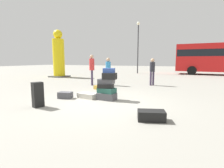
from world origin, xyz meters
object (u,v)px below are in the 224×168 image
(suitcase_tower, at_px, (107,87))
(suitcase_tan_left_side, at_px, (100,87))
(suitcase_black_white_trunk, at_px, (151,116))
(suitcase_black_foreground_far, at_px, (38,95))
(suitcase_cream_upright_blue, at_px, (88,95))
(person_passerby_in_red, at_px, (92,67))
(person_bearded_onlooker, at_px, (108,69))
(yellow_dummy_statue, at_px, (59,56))
(suitcase_charcoal_behind_tower, at_px, (65,95))
(person_tourist_with_camera, at_px, (152,69))
(lamp_post, at_px, (138,40))

(suitcase_tower, bearing_deg, suitcase_tan_left_side, 123.49)
(suitcase_black_white_trunk, height_order, suitcase_black_foreground_far, suitcase_black_foreground_far)
(suitcase_tan_left_side, bearing_deg, suitcase_cream_upright_blue, -55.44)
(person_passerby_in_red, bearing_deg, suitcase_cream_upright_blue, -4.70)
(suitcase_tan_left_side, relative_size, person_bearded_onlooker, 0.33)
(suitcase_cream_upright_blue, relative_size, yellow_dummy_statue, 0.18)
(suitcase_cream_upright_blue, xyz_separation_m, person_passerby_in_red, (-1.61, 3.20, 0.98))
(suitcase_tower, height_order, person_passerby_in_red, person_passerby_in_red)
(suitcase_cream_upright_blue, relative_size, suitcase_charcoal_behind_tower, 1.45)
(suitcase_charcoal_behind_tower, distance_m, suitcase_black_foreground_far, 1.40)
(person_tourist_with_camera, xyz_separation_m, person_passerby_in_red, (-3.33, -1.33, 0.13))
(suitcase_tan_left_side, height_order, person_bearded_onlooker, person_bearded_onlooker)
(suitcase_black_white_trunk, bearing_deg, person_tourist_with_camera, 82.49)
(suitcase_black_white_trunk, relative_size, suitcase_charcoal_behind_tower, 1.27)
(yellow_dummy_statue, height_order, lamp_post, lamp_post)
(person_bearded_onlooker, distance_m, yellow_dummy_statue, 6.96)
(person_tourist_with_camera, xyz_separation_m, lamp_post, (-3.24, 9.08, 2.82))
(suitcase_cream_upright_blue, distance_m, person_passerby_in_red, 3.72)
(suitcase_black_white_trunk, xyz_separation_m, suitcase_cream_upright_blue, (-2.78, 1.61, -0.02))
(suitcase_tan_left_side, relative_size, person_passerby_in_red, 0.30)
(suitcase_charcoal_behind_tower, distance_m, lamp_post, 14.49)
(suitcase_black_white_trunk, xyz_separation_m, person_bearded_onlooker, (-3.49, 5.18, 0.85))
(person_bearded_onlooker, distance_m, person_passerby_in_red, 0.98)
(suitcase_charcoal_behind_tower, bearing_deg, suitcase_black_foreground_far, -101.86)
(person_tourist_with_camera, bearing_deg, suitcase_cream_upright_blue, 11.06)
(suitcase_black_foreground_far, relative_size, person_passerby_in_red, 0.44)
(person_bearded_onlooker, xyz_separation_m, person_passerby_in_red, (-0.90, -0.36, 0.11))
(suitcase_black_foreground_far, bearing_deg, person_tourist_with_camera, 89.20)
(suitcase_tan_left_side, relative_size, suitcase_cream_upright_blue, 0.71)
(suitcase_charcoal_behind_tower, bearing_deg, yellow_dummy_statue, 118.79)
(suitcase_cream_upright_blue, height_order, yellow_dummy_statue, yellow_dummy_statue)
(suitcase_tan_left_side, bearing_deg, suitcase_charcoal_behind_tower, -75.98)
(suitcase_cream_upright_blue, distance_m, yellow_dummy_statue, 9.73)
(suitcase_tan_left_side, relative_size, yellow_dummy_statue, 0.13)
(suitcase_black_white_trunk, distance_m, person_tourist_with_camera, 6.29)
(person_bearded_onlooker, height_order, person_passerby_in_red, person_passerby_in_red)
(suitcase_cream_upright_blue, bearing_deg, person_bearded_onlooker, 109.79)
(suitcase_cream_upright_blue, relative_size, lamp_post, 0.13)
(person_tourist_with_camera, height_order, yellow_dummy_statue, yellow_dummy_statue)
(suitcase_black_white_trunk, relative_size, person_bearded_onlooker, 0.41)
(suitcase_tower, relative_size, person_bearded_onlooker, 0.73)
(person_tourist_with_camera, distance_m, person_passerby_in_red, 3.59)
(suitcase_tan_left_side, height_order, yellow_dummy_statue, yellow_dummy_statue)
(person_bearded_onlooker, height_order, lamp_post, lamp_post)
(suitcase_tower, xyz_separation_m, yellow_dummy_statue, (-7.72, 6.56, 1.34))
(lamp_post, bearing_deg, suitcase_black_white_trunk, -74.22)
(suitcase_charcoal_behind_tower, bearing_deg, person_bearded_onlooker, 76.66)
(suitcase_tan_left_side, distance_m, suitcase_cream_upright_blue, 2.08)
(suitcase_tower, height_order, lamp_post, lamp_post)
(suitcase_black_white_trunk, height_order, person_passerby_in_red, person_passerby_in_red)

